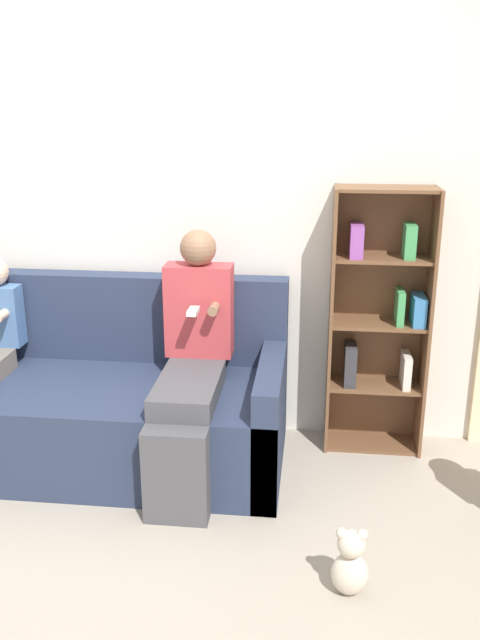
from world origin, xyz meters
TOP-DOWN VIEW (x-y plane):
  - ground_plane at (0.00, 0.00)m, footprint 14.00×14.00m
  - back_wall at (0.00, 1.03)m, footprint 10.00×0.06m
  - couch at (-0.28, 0.55)m, footprint 1.95×0.90m
  - adult_seated at (0.22, 0.45)m, footprint 0.36×0.87m
  - bookshelf at (1.20, 0.89)m, footprint 0.54×0.27m
  - teddy_bear at (1.02, -0.42)m, footprint 0.15×0.12m

SIDE VIEW (x-z plane):
  - ground_plane at x=0.00m, z-range 0.00..0.00m
  - teddy_bear at x=1.02m, z-range -0.01..0.29m
  - couch at x=-0.28m, z-range -0.18..0.79m
  - adult_seated at x=0.22m, z-range 0.01..1.28m
  - bookshelf at x=1.20m, z-range 0.02..1.51m
  - back_wall at x=0.00m, z-range 0.00..2.55m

